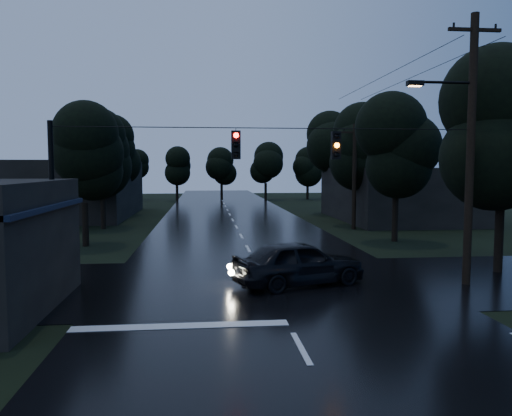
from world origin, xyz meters
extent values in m
cube|color=black|center=(0.00, 30.00, 0.00)|extent=(12.00, 120.00, 0.02)
cube|color=black|center=(0.00, 12.00, 0.00)|extent=(60.00, 9.00, 0.02)
cube|color=black|center=(-7.00, 9.00, 3.20)|extent=(0.30, 7.00, 0.15)
cylinder|color=black|center=(-7.20, 6.00, 1.50)|extent=(0.10, 0.10, 3.00)
cylinder|color=black|center=(-7.20, 12.00, 1.50)|extent=(0.10, 0.10, 3.00)
cube|color=#EDBF5F|center=(-7.05, 7.50, 2.50)|extent=(0.06, 1.60, 0.50)
cube|color=#EDBF5F|center=(-7.05, 10.20, 2.50)|extent=(0.06, 1.20, 0.50)
cube|color=black|center=(14.00, 34.00, 2.20)|extent=(10.00, 14.00, 4.40)
cube|color=black|center=(-14.00, 40.00, 2.50)|extent=(10.00, 16.00, 5.00)
cylinder|color=black|center=(7.50, 11.00, 5.00)|extent=(0.30, 0.30, 10.00)
cube|color=black|center=(7.50, 11.00, 9.40)|extent=(2.00, 0.12, 0.12)
cylinder|color=black|center=(6.40, 11.00, 7.50)|extent=(2.20, 0.10, 0.10)
cube|color=black|center=(5.30, 11.00, 7.45)|extent=(0.60, 0.25, 0.18)
cube|color=#FFB266|center=(5.30, 11.00, 7.35)|extent=(0.45, 0.18, 0.03)
cylinder|color=black|center=(8.30, 28.00, 3.75)|extent=(0.30, 0.30, 7.50)
cube|color=black|center=(8.30, 28.00, 6.90)|extent=(2.00, 0.12, 0.12)
cylinder|color=black|center=(-7.50, 11.00, 3.00)|extent=(0.18, 0.18, 6.00)
cylinder|color=black|center=(0.00, 11.00, 5.80)|extent=(15.00, 0.03, 0.03)
cube|color=black|center=(-1.20, 11.00, 5.20)|extent=(0.32, 0.25, 1.00)
sphere|color=#FF0C07|center=(-1.20, 10.85, 5.20)|extent=(0.18, 0.18, 0.18)
cube|color=black|center=(2.40, 11.00, 5.20)|extent=(0.32, 0.25, 1.00)
sphere|color=orange|center=(2.40, 10.85, 5.20)|extent=(0.18, 0.18, 0.18)
cylinder|color=black|center=(10.00, 13.00, 1.40)|extent=(0.36, 0.36, 2.80)
sphere|color=black|center=(10.00, 13.00, 4.80)|extent=(4.48, 4.48, 4.48)
sphere|color=black|center=(10.00, 13.00, 6.00)|extent=(4.48, 4.48, 4.48)
sphere|color=black|center=(10.00, 13.00, 7.20)|extent=(4.48, 4.48, 4.48)
cylinder|color=black|center=(-9.00, 22.00, 1.22)|extent=(0.36, 0.36, 2.45)
sphere|color=black|center=(-9.00, 22.00, 4.20)|extent=(3.92, 3.92, 3.92)
sphere|color=black|center=(-9.00, 22.00, 5.25)|extent=(3.92, 3.92, 3.92)
sphere|color=black|center=(-9.00, 22.00, 6.30)|extent=(3.92, 3.92, 3.92)
cylinder|color=black|center=(-9.60, 30.00, 1.31)|extent=(0.36, 0.36, 2.62)
sphere|color=black|center=(-9.60, 30.00, 4.50)|extent=(4.20, 4.20, 4.20)
sphere|color=black|center=(-9.60, 30.00, 5.62)|extent=(4.20, 4.20, 4.20)
sphere|color=black|center=(-9.60, 30.00, 6.75)|extent=(4.20, 4.20, 4.20)
cylinder|color=black|center=(-10.20, 40.00, 1.40)|extent=(0.36, 0.36, 2.80)
sphere|color=black|center=(-10.20, 40.00, 4.80)|extent=(4.48, 4.48, 4.48)
sphere|color=black|center=(-10.20, 40.00, 6.00)|extent=(4.48, 4.48, 4.48)
sphere|color=black|center=(-10.20, 40.00, 7.20)|extent=(4.48, 4.48, 4.48)
cylinder|color=black|center=(9.00, 22.00, 1.31)|extent=(0.36, 0.36, 2.62)
sphere|color=black|center=(9.00, 22.00, 4.50)|extent=(4.20, 4.20, 4.20)
sphere|color=black|center=(9.00, 22.00, 5.62)|extent=(4.20, 4.20, 4.20)
sphere|color=black|center=(9.00, 22.00, 6.75)|extent=(4.20, 4.20, 4.20)
cylinder|color=black|center=(9.60, 30.00, 1.40)|extent=(0.36, 0.36, 2.80)
sphere|color=black|center=(9.60, 30.00, 4.80)|extent=(4.48, 4.48, 4.48)
sphere|color=black|center=(9.60, 30.00, 6.00)|extent=(4.48, 4.48, 4.48)
sphere|color=black|center=(9.60, 30.00, 7.20)|extent=(4.48, 4.48, 4.48)
cylinder|color=black|center=(10.20, 40.00, 1.49)|extent=(0.36, 0.36, 2.97)
sphere|color=black|center=(10.20, 40.00, 5.10)|extent=(4.76, 4.76, 4.76)
sphere|color=black|center=(10.20, 40.00, 6.38)|extent=(4.76, 4.76, 4.76)
sphere|color=black|center=(10.20, 40.00, 7.65)|extent=(4.76, 4.76, 4.76)
imported|color=black|center=(1.17, 11.54, 0.85)|extent=(5.40, 3.50, 1.71)
camera|label=1|loc=(-2.30, -6.64, 4.40)|focal=35.00mm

